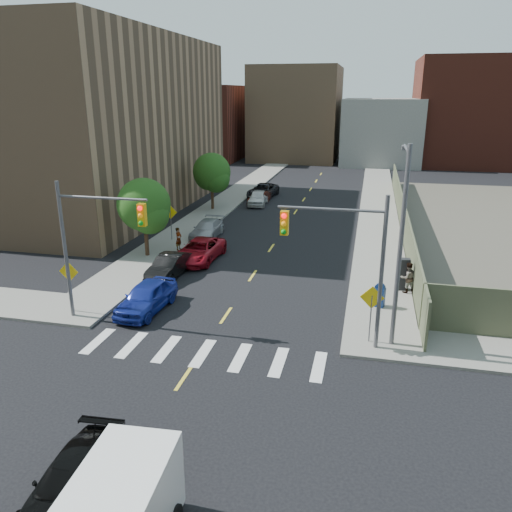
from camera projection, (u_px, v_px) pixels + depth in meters
The scene contains 29 objects.
ground at pixel (165, 406), 18.26m from camera, with size 160.00×160.00×0.00m, color black.
sidewalk_nw at pixel (242, 190), 58.31m from camera, with size 3.50×73.00×0.15m, color gray.
sidewalk_ne at pixel (378, 196), 55.03m from camera, with size 3.50×73.00×0.15m, color gray.
fence_north at pixel (402, 214), 41.77m from camera, with size 0.12×44.00×2.50m, color #5D5E42.
building_nw at pixel (69, 124), 48.20m from camera, with size 22.00×30.00×16.00m, color #8C6B4C.
bg_bldg_west at pixel (203, 122), 85.86m from camera, with size 14.00×18.00×12.00m, color #592319.
bg_bldg_midwest at pixel (297, 114), 83.86m from camera, with size 14.00×16.00×15.00m, color #8C6B4C.
bg_bldg_center at pixel (381, 131), 79.83m from camera, with size 12.00×16.00×10.00m, color gray.
bg_bldg_east at pixel (475, 112), 77.78m from camera, with size 18.00×18.00×16.00m, color #592319.
signal_nw at pixel (91, 234), 23.67m from camera, with size 4.59×0.30×7.00m.
signal_ne at pixel (346, 251), 21.13m from camera, with size 4.59×0.30×7.00m.
streetlight_ne at pixel (401, 233), 21.28m from camera, with size 0.25×3.70×9.00m.
warn_sign_nw at pixel (69, 277), 25.30m from camera, with size 1.06×0.06×2.83m.
warn_sign_ne at pixel (372, 304), 22.13m from camera, with size 1.06×0.06×2.83m.
warn_sign_midwest at pixel (171, 216), 37.81m from camera, with size 1.06×0.06×2.83m.
tree_west_near at pixel (144, 208), 33.72m from camera, with size 3.66×3.64×5.52m.
tree_west_far at pixel (212, 174), 47.61m from camera, with size 3.66×3.64×5.52m.
parked_car_blue at pixel (147, 297), 26.00m from camera, with size 1.83×4.54×1.55m, color navy.
parked_car_black at pixel (169, 266), 30.88m from camera, with size 1.46×4.18×1.38m, color black.
parked_car_red at pixel (200, 250), 33.83m from camera, with size 2.39×5.17×1.44m, color maroon.
parked_car_silver at pixel (207, 229), 39.26m from camera, with size 1.87×4.61×1.34m, color #989AA0.
parked_car_white at pixel (258, 198), 50.61m from camera, with size 1.74×4.32×1.47m, color silver.
parked_car_maroon at pixel (259, 198), 51.07m from camera, with size 1.33×3.83×1.26m, color #3B130B.
parked_car_grey at pixel (263, 191), 54.35m from camera, with size 2.45×5.32×1.48m, color black.
black_sedan at pixel (71, 481), 13.89m from camera, with size 1.73×4.26×1.24m, color black.
mailbox at pixel (379, 295), 26.20m from camera, with size 0.64×0.56×1.31m.
payphone at pixel (404, 274), 28.39m from camera, with size 0.55×0.45×1.85m, color black.
pedestrian_west at pixel (179, 239), 35.63m from camera, with size 0.60×0.39×1.64m, color gray.
pedestrian_east at pixel (408, 278), 27.98m from camera, with size 0.86×0.67×1.76m, color gray.
Camera 1 is at (6.73, -14.49, 10.93)m, focal length 35.00 mm.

